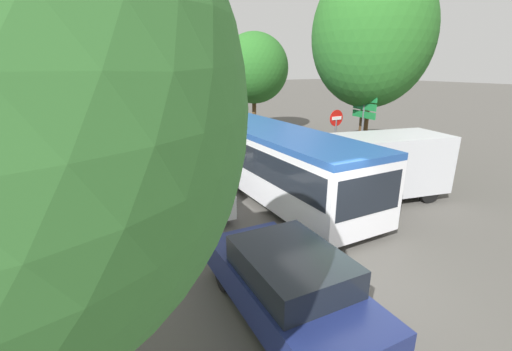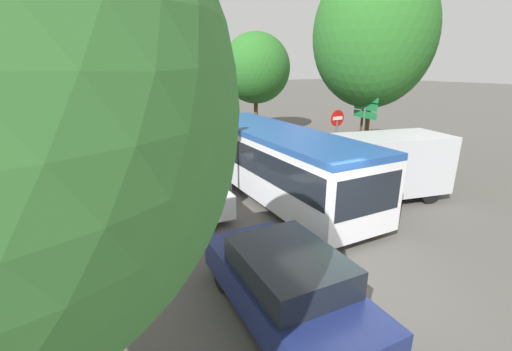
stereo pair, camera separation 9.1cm
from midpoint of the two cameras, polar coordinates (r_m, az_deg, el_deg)
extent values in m
plane|color=#4F4C47|center=(8.14, 15.85, -17.32)|extent=(200.00, 200.00, 0.00)
cube|color=silver|center=(12.53, 3.34, 2.34)|extent=(2.62, 9.25, 1.99)
cube|color=black|center=(12.44, 3.37, 3.93)|extent=(2.63, 8.88, 0.87)
cube|color=#234C93|center=(12.28, 3.43, 7.26)|extent=(2.62, 9.25, 0.19)
cube|color=silver|center=(20.33, -9.58, 8.11)|extent=(2.57, 6.34, 1.99)
cube|color=black|center=(20.27, -9.64, 9.11)|extent=(2.59, 6.09, 0.87)
cube|color=#234C93|center=(20.18, -9.74, 11.16)|extent=(2.57, 6.34, 0.19)
cylinder|color=black|center=(16.97, -5.62, 6.38)|extent=(1.84, 1.00, 1.83)
cube|color=black|center=(9.06, 18.47, -3.12)|extent=(2.18, 0.13, 1.07)
cylinder|color=black|center=(11.17, 15.78, -4.49)|extent=(0.31, 0.97, 0.97)
cylinder|color=black|center=(9.93, 6.93, -6.77)|extent=(0.31, 0.97, 0.97)
cylinder|color=black|center=(15.70, 0.99, 2.62)|extent=(0.31, 0.97, 0.97)
cylinder|color=black|center=(14.84, -6.06, 1.63)|extent=(0.31, 0.97, 0.97)
cylinder|color=black|center=(20.81, -6.75, 6.28)|extent=(0.31, 0.97, 0.97)
cylinder|color=black|center=(20.18, -12.28, 5.63)|extent=(0.31, 0.97, 0.97)
cube|color=teal|center=(48.56, -25.68, 12.19)|extent=(3.20, 11.81, 2.03)
cube|color=black|center=(48.53, -25.74, 12.62)|extent=(3.19, 11.23, 0.85)
cube|color=silver|center=(48.49, -25.86, 13.50)|extent=(3.20, 11.81, 0.20)
cylinder|color=black|center=(52.33, -27.30, 11.39)|extent=(0.36, 1.03, 1.02)
cylinder|color=black|center=(52.57, -24.91, 11.72)|extent=(0.36, 1.03, 1.02)
cylinder|color=black|center=(45.02, -26.37, 10.78)|extent=(0.36, 1.03, 1.02)
cylinder|color=black|center=(45.30, -23.61, 11.16)|extent=(0.36, 1.03, 1.02)
cube|color=navy|center=(6.77, 5.28, -18.48)|extent=(1.94, 4.24, 0.67)
cube|color=black|center=(6.36, 5.91, -14.61)|extent=(1.72, 2.25, 0.52)
cylinder|color=black|center=(7.64, -5.21, -16.31)|extent=(0.24, 0.64, 0.63)
cylinder|color=black|center=(8.19, 4.78, -13.73)|extent=(0.24, 0.64, 0.63)
cylinder|color=black|center=(6.52, 18.09, -24.21)|extent=(0.24, 0.64, 0.63)
cube|color=white|center=(11.74, -11.58, -2.28)|extent=(2.06, 4.51, 0.72)
cube|color=black|center=(11.45, -11.63, 0.53)|extent=(1.82, 2.39, 0.55)
cylinder|color=black|center=(13.01, -16.50, -2.06)|extent=(0.26, 0.68, 0.67)
cylinder|color=black|center=(13.33, -9.84, -1.09)|extent=(0.26, 0.68, 0.67)
cylinder|color=black|center=(10.41, -13.62, -6.86)|extent=(0.26, 0.68, 0.67)
cylinder|color=black|center=(10.81, -5.44, -5.47)|extent=(0.26, 0.68, 0.67)
cube|color=tan|center=(17.20, -17.35, 3.65)|extent=(2.06, 4.49, 0.71)
cube|color=black|center=(16.96, -17.49, 5.64)|extent=(1.82, 2.38, 0.55)
cylinder|color=black|center=(18.54, -20.39, 3.39)|extent=(0.26, 0.68, 0.67)
cylinder|color=black|center=(18.75, -15.64, 4.00)|extent=(0.26, 0.68, 0.67)
cylinder|color=black|center=(15.82, -19.18, 1.17)|extent=(0.26, 0.68, 0.67)
cylinder|color=black|center=(16.06, -13.65, 1.91)|extent=(0.26, 0.68, 0.67)
cube|color=#47474C|center=(22.84, -20.54, 6.61)|extent=(1.97, 4.30, 0.68)
cube|color=black|center=(22.65, -20.67, 8.06)|extent=(1.74, 2.28, 0.52)
cylinder|color=black|center=(24.16, -22.62, 6.24)|extent=(0.25, 0.65, 0.64)
cylinder|color=black|center=(24.30, -19.08, 6.69)|extent=(0.25, 0.65, 0.64)
cylinder|color=black|center=(21.51, -22.02, 5.04)|extent=(0.25, 0.65, 0.64)
cylinder|color=black|center=(21.66, -18.06, 5.54)|extent=(0.25, 0.65, 0.64)
cube|color=#236638|center=(28.36, -22.60, 8.38)|extent=(2.02, 4.40, 0.70)
cube|color=black|center=(28.18, -22.73, 9.59)|extent=(1.78, 2.34, 0.54)
cylinder|color=black|center=(29.73, -24.24, 7.99)|extent=(0.25, 0.67, 0.66)
cylinder|color=black|center=(29.83, -21.28, 8.37)|extent=(0.25, 0.67, 0.66)
cylinder|color=black|center=(27.00, -23.92, 7.19)|extent=(0.25, 0.67, 0.66)
cylinder|color=black|center=(27.10, -20.66, 7.60)|extent=(0.25, 0.67, 0.66)
cube|color=#284799|center=(34.59, -23.83, 9.72)|extent=(2.05, 4.47, 0.71)
cube|color=black|center=(34.42, -23.95, 10.73)|extent=(1.81, 2.37, 0.54)
cylinder|color=black|center=(35.99, -25.16, 9.34)|extent=(0.26, 0.68, 0.67)
cylinder|color=black|center=(36.06, -22.66, 9.66)|extent=(0.26, 0.68, 0.67)
cylinder|color=black|center=(33.20, -24.97, 8.78)|extent=(0.26, 0.68, 0.67)
cylinder|color=black|center=(33.28, -22.27, 9.13)|extent=(0.26, 0.68, 0.67)
cube|color=#B7BABF|center=(12.98, 21.30, 1.91)|extent=(4.43, 2.83, 2.00)
cube|color=#B7BABF|center=(11.79, 11.33, -1.13)|extent=(1.29, 2.05, 1.00)
cylinder|color=black|center=(11.46, 14.89, -4.51)|extent=(0.75, 0.39, 0.72)
cylinder|color=black|center=(12.82, 11.07, -1.83)|extent=(0.75, 0.39, 0.72)
cylinder|color=black|center=(13.41, 27.08, -2.63)|extent=(0.75, 0.39, 0.72)
cylinder|color=black|center=(14.59, 22.67, -0.48)|extent=(0.75, 0.39, 0.72)
cylinder|color=#56595E|center=(11.73, -4.27, 3.48)|extent=(0.12, 0.12, 3.40)
cube|color=black|center=(11.49, -4.42, 9.53)|extent=(0.37, 0.31, 0.90)
sphere|color=red|center=(11.34, -3.97, 10.85)|extent=(0.18, 0.18, 0.18)
sphere|color=#EAAD14|center=(11.37, -3.94, 9.45)|extent=(0.18, 0.18, 0.18)
sphere|color=green|center=(11.42, -3.91, 8.06)|extent=(0.18, 0.18, 0.18)
cylinder|color=#56595E|center=(15.42, 13.23, 4.61)|extent=(0.08, 0.08, 2.40)
cylinder|color=red|center=(15.19, 13.57, 9.27)|extent=(0.70, 0.03, 0.70)
cube|color=white|center=(15.18, 13.62, 9.26)|extent=(0.50, 0.04, 0.14)
cylinder|color=#56595E|center=(15.60, 17.56, 6.66)|extent=(0.10, 0.10, 3.60)
cube|color=#197A38|center=(15.40, 18.08, 12.13)|extent=(0.21, 1.40, 0.28)
cube|color=#197A38|center=(15.44, 17.96, 10.88)|extent=(0.21, 1.40, 0.28)
cube|color=#197A38|center=(15.48, 17.84, 9.63)|extent=(0.21, 1.40, 0.28)
cylinder|color=#51381E|center=(12.06, -33.23, -0.79)|extent=(0.38, 0.38, 2.70)
ellipsoid|color=#3D7F38|center=(11.62, -35.67, 12.78)|extent=(3.78, 3.78, 4.07)
ellipsoid|color=#286623|center=(11.23, -33.60, 9.90)|extent=(2.27, 2.27, 2.24)
cylinder|color=#51381E|center=(21.00, -31.18, 7.48)|extent=(0.36, 0.36, 3.51)
ellipsoid|color=#3D7F38|center=(20.81, -32.60, 15.99)|extent=(4.05, 4.05, 3.72)
cylinder|color=#51381E|center=(16.45, 17.75, 7.13)|extent=(0.40, 0.40, 3.58)
ellipsoid|color=#286623|center=(16.25, 19.17, 21.31)|extent=(5.05, 5.05, 6.06)
cylinder|color=#51381E|center=(24.62, 0.09, 10.19)|extent=(0.29, 0.29, 2.68)
ellipsoid|color=#286623|center=(24.40, 0.09, 17.44)|extent=(4.65, 4.65, 4.72)
camera|label=1|loc=(0.05, -89.76, 0.08)|focal=24.00mm
camera|label=2|loc=(0.05, 90.24, -0.08)|focal=24.00mm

